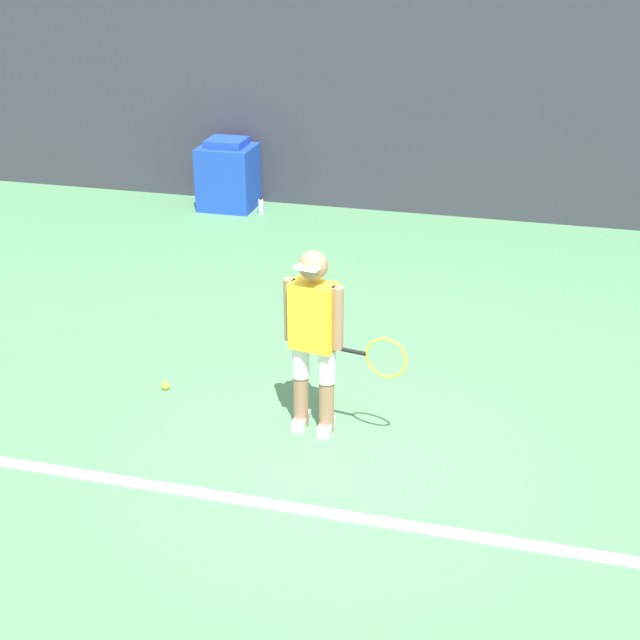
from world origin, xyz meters
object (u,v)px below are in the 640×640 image
(tennis_player, at_px, (315,335))
(covered_chair, at_px, (228,175))
(tennis_ball, at_px, (166,386))
(water_bottle, at_px, (261,206))

(tennis_player, height_order, covered_chair, tennis_player)
(tennis_ball, xyz_separation_m, water_bottle, (-0.70, 4.82, 0.07))
(tennis_player, distance_m, water_bottle, 5.57)
(tennis_ball, bearing_deg, covered_chair, 103.60)
(tennis_player, bearing_deg, water_bottle, 121.63)
(tennis_player, xyz_separation_m, covered_chair, (-2.61, 5.27, -0.37))
(tennis_player, xyz_separation_m, tennis_ball, (-1.41, 0.29, -0.79))
(tennis_player, distance_m, tennis_ball, 1.64)
(water_bottle, bearing_deg, covered_chair, 162.79)
(covered_chair, xyz_separation_m, water_bottle, (0.51, -0.16, -0.35))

